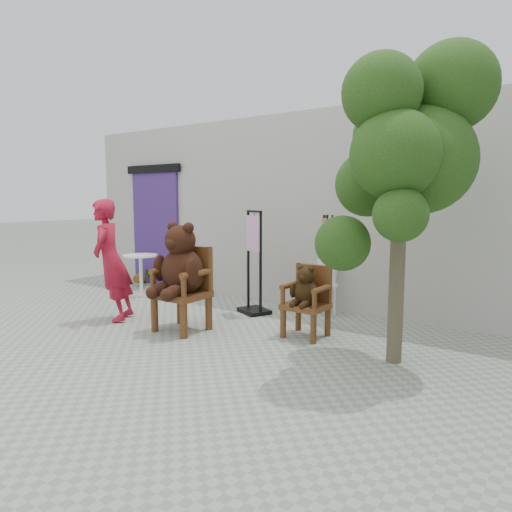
{
  "coord_description": "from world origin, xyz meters",
  "views": [
    {
      "loc": [
        3.69,
        -3.57,
        1.68
      ],
      "look_at": [
        0.36,
        1.19,
        0.95
      ],
      "focal_mm": 32.0,
      "sensor_mm": 36.0,
      "label": 1
    }
  ],
  "objects_px": {
    "stool_bucket": "(327,271)",
    "chair_small": "(307,294)",
    "cafe_table": "(141,270)",
    "chair_big": "(181,271)",
    "person": "(111,261)",
    "display_stand": "(254,274)",
    "tree": "(405,145)"
  },
  "relations": [
    {
      "from": "chair_small",
      "to": "person",
      "type": "relative_size",
      "value": 0.53
    },
    {
      "from": "person",
      "to": "cafe_table",
      "type": "relative_size",
      "value": 2.37
    },
    {
      "from": "chair_small",
      "to": "tree",
      "type": "relative_size",
      "value": 0.28
    },
    {
      "from": "tree",
      "to": "cafe_table",
      "type": "bearing_deg",
      "value": 170.69
    },
    {
      "from": "stool_bucket",
      "to": "tree",
      "type": "relative_size",
      "value": 0.46
    },
    {
      "from": "person",
      "to": "display_stand",
      "type": "xyz_separation_m",
      "value": [
        1.39,
        1.45,
        -0.25
      ]
    },
    {
      "from": "chair_small",
      "to": "cafe_table",
      "type": "xyz_separation_m",
      "value": [
        -3.61,
        0.52,
        -0.09
      ]
    },
    {
      "from": "chair_small",
      "to": "tree",
      "type": "distance_m",
      "value": 2.07
    },
    {
      "from": "display_stand",
      "to": "chair_big",
      "type": "bearing_deg",
      "value": -75.71
    },
    {
      "from": "chair_big",
      "to": "tree",
      "type": "bearing_deg",
      "value": 9.3
    },
    {
      "from": "chair_big",
      "to": "display_stand",
      "type": "relative_size",
      "value": 0.92
    },
    {
      "from": "chair_big",
      "to": "stool_bucket",
      "type": "distance_m",
      "value": 2.14
    },
    {
      "from": "display_stand",
      "to": "tree",
      "type": "distance_m",
      "value": 3.0
    },
    {
      "from": "chair_small",
      "to": "cafe_table",
      "type": "height_order",
      "value": "chair_small"
    },
    {
      "from": "chair_big",
      "to": "display_stand",
      "type": "xyz_separation_m",
      "value": [
        0.23,
        1.26,
        -0.19
      ]
    },
    {
      "from": "chair_small",
      "to": "cafe_table",
      "type": "relative_size",
      "value": 1.25
    },
    {
      "from": "tree",
      "to": "person",
      "type": "bearing_deg",
      "value": -170.8
    },
    {
      "from": "person",
      "to": "stool_bucket",
      "type": "height_order",
      "value": "person"
    },
    {
      "from": "person",
      "to": "display_stand",
      "type": "relative_size",
      "value": 1.1
    },
    {
      "from": "person",
      "to": "stool_bucket",
      "type": "relative_size",
      "value": 1.15
    },
    {
      "from": "display_stand",
      "to": "stool_bucket",
      "type": "relative_size",
      "value": 1.04
    },
    {
      "from": "cafe_table",
      "to": "display_stand",
      "type": "xyz_separation_m",
      "value": [
        2.42,
        0.05,
        0.14
      ]
    },
    {
      "from": "person",
      "to": "tree",
      "type": "xyz_separation_m",
      "value": [
        3.78,
        0.61,
        1.36
      ]
    },
    {
      "from": "cafe_table",
      "to": "chair_big",
      "type": "bearing_deg",
      "value": -29.18
    },
    {
      "from": "stool_bucket",
      "to": "tree",
      "type": "distance_m",
      "value": 2.53
    },
    {
      "from": "chair_small",
      "to": "display_stand",
      "type": "relative_size",
      "value": 0.58
    },
    {
      "from": "cafe_table",
      "to": "stool_bucket",
      "type": "distance_m",
      "value": 3.4
    },
    {
      "from": "cafe_table",
      "to": "display_stand",
      "type": "height_order",
      "value": "display_stand"
    },
    {
      "from": "stool_bucket",
      "to": "chair_small",
      "type": "bearing_deg",
      "value": -76.27
    },
    {
      "from": "person",
      "to": "tree",
      "type": "bearing_deg",
      "value": 66.67
    },
    {
      "from": "chair_big",
      "to": "person",
      "type": "bearing_deg",
      "value": -171.04
    },
    {
      "from": "cafe_table",
      "to": "display_stand",
      "type": "relative_size",
      "value": 0.47
    }
  ]
}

